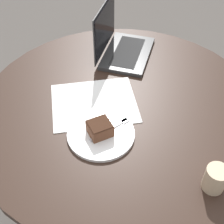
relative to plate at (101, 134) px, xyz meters
name	(u,v)px	position (x,y,z in m)	size (l,w,h in m)	color
ground_plane	(119,196)	(-0.06, -0.16, -0.72)	(12.00, 12.00, 0.00)	#4C4742
dining_table	(121,125)	(-0.06, -0.16, -0.13)	(1.16, 1.16, 0.71)	black
paper_document	(94,103)	(0.05, -0.16, 0.00)	(0.39, 0.35, 0.00)	white
plate	(101,134)	(0.00, 0.00, 0.00)	(0.25, 0.25, 0.01)	white
cake_slice	(100,128)	(0.00, 0.00, 0.03)	(0.11, 0.10, 0.05)	brown
fork	(113,127)	(-0.04, -0.03, 0.01)	(0.14, 0.13, 0.00)	silver
coffee_glass	(215,179)	(-0.37, 0.18, 0.04)	(0.07, 0.07, 0.09)	#C6AD89
laptop	(120,45)	(-0.03, -0.51, 0.04)	(0.26, 0.34, 0.24)	#2D2D2D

